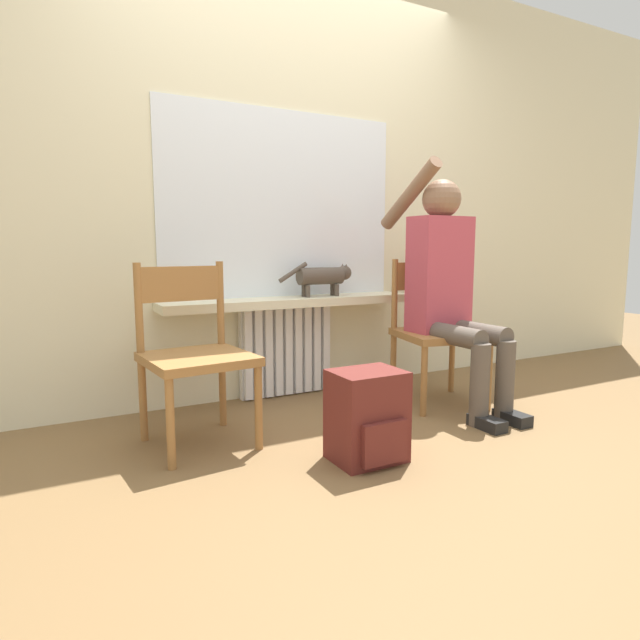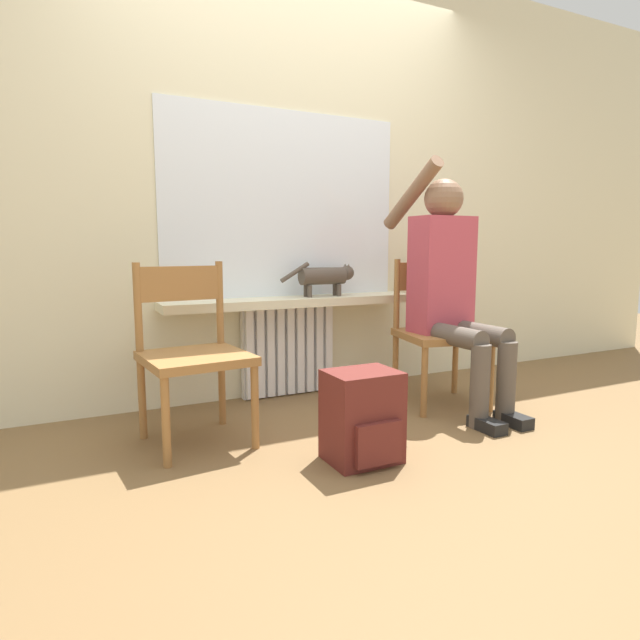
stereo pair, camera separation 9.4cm
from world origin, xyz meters
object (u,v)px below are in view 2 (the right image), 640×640
(chair_left, at_px, (192,351))
(chair_right, at_px, (439,330))
(person, at_px, (451,283))
(cat, at_px, (326,276))
(backpack, at_px, (363,417))

(chair_left, distance_m, chair_right, 1.44)
(chair_left, bearing_deg, person, -9.31)
(chair_left, xyz_separation_m, person, (1.43, -0.10, 0.28))
(person, relative_size, cat, 2.85)
(chair_right, xyz_separation_m, cat, (-0.51, 0.46, 0.30))
(chair_right, bearing_deg, backpack, -134.64)
(chair_right, height_order, cat, chair_right)
(backpack, bearing_deg, chair_left, 136.16)
(person, relative_size, backpack, 3.57)
(person, xyz_separation_m, backpack, (-0.85, -0.46, -0.52))
(chair_left, bearing_deg, cat, 20.76)
(backpack, bearing_deg, chair_right, 33.39)
(chair_left, height_order, person, person)
(chair_left, xyz_separation_m, cat, (0.94, 0.46, 0.30))
(person, bearing_deg, cat, 131.80)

